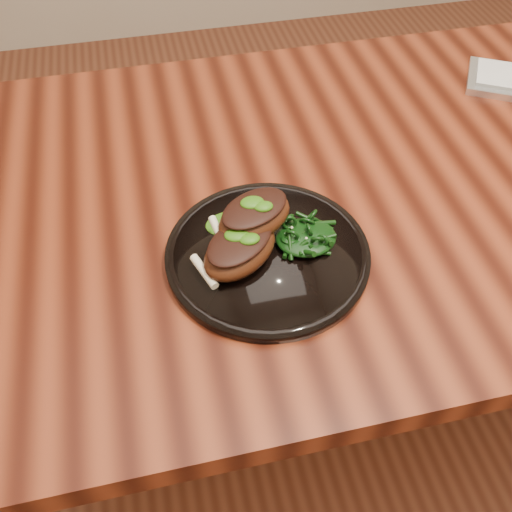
{
  "coord_description": "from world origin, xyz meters",
  "views": [
    {
      "loc": [
        -0.43,
        -0.64,
        1.33
      ],
      "look_at": [
        -0.32,
        -0.16,
        0.78
      ],
      "focal_mm": 40.0,
      "sensor_mm": 36.0,
      "label": 1
    }
  ],
  "objects_px": {
    "plate": "(268,254)",
    "greens_heap": "(306,234)",
    "lamb_chop_front": "(239,248)",
    "desk": "(416,201)"
  },
  "relations": [
    {
      "from": "lamb_chop_front",
      "to": "greens_heap",
      "type": "relative_size",
      "value": 1.64
    },
    {
      "from": "plate",
      "to": "lamb_chop_front",
      "type": "xyz_separation_m",
      "value": [
        -0.04,
        -0.01,
        0.03
      ]
    },
    {
      "from": "desk",
      "to": "plate",
      "type": "bearing_deg",
      "value": -154.6
    },
    {
      "from": "plate",
      "to": "lamb_chop_front",
      "type": "height_order",
      "value": "lamb_chop_front"
    },
    {
      "from": "plate",
      "to": "greens_heap",
      "type": "distance_m",
      "value": 0.06
    },
    {
      "from": "desk",
      "to": "plate",
      "type": "relative_size",
      "value": 5.8
    },
    {
      "from": "lamb_chop_front",
      "to": "desk",
      "type": "bearing_deg",
      "value": 24.14
    },
    {
      "from": "desk",
      "to": "greens_heap",
      "type": "relative_size",
      "value": 19.18
    },
    {
      "from": "greens_heap",
      "to": "plate",
      "type": "bearing_deg",
      "value": -174.81
    },
    {
      "from": "plate",
      "to": "greens_heap",
      "type": "xyz_separation_m",
      "value": [
        0.05,
        0.0,
        0.02
      ]
    }
  ]
}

